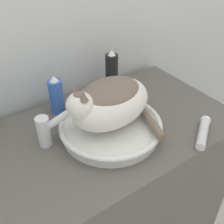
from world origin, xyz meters
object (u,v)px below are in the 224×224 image
(hairspray_can_black, at_px, (112,73))
(cream_tube, at_px, (203,132))
(faucet, at_px, (49,127))
(spray_bottle_trigger, at_px, (56,96))
(cat, at_px, (109,102))

(hairspray_can_black, bearing_deg, cream_tube, -77.33)
(faucet, distance_m, cream_tube, 0.53)
(faucet, relative_size, hairspray_can_black, 0.79)
(faucet, height_order, hairspray_can_black, hairspray_can_black)
(spray_bottle_trigger, bearing_deg, hairspray_can_black, -0.00)
(faucet, xyz_separation_m, hairspray_can_black, (0.36, 0.15, 0.02))
(cat, relative_size, spray_bottle_trigger, 1.95)
(spray_bottle_trigger, height_order, hairspray_can_black, hairspray_can_black)
(faucet, height_order, spray_bottle_trigger, spray_bottle_trigger)
(spray_bottle_trigger, relative_size, cream_tube, 1.06)
(faucet, bearing_deg, cream_tube, -11.15)
(cat, xyz_separation_m, hairspray_can_black, (0.17, 0.22, -0.05))
(faucet, relative_size, cream_tube, 1.02)
(faucet, distance_m, spray_bottle_trigger, 0.18)
(cat, height_order, faucet, cat)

